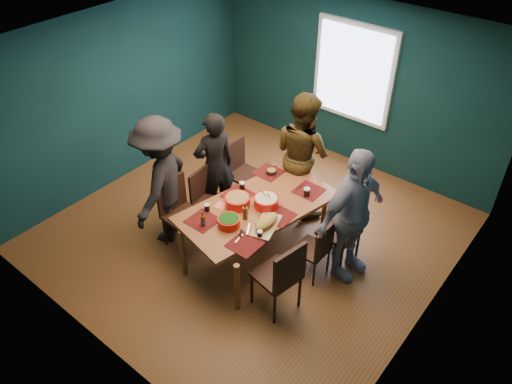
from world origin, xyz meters
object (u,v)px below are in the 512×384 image
person_back (302,153)px  person_near_left (161,181)px  chair_right_mid (317,247)px  person_far_left (215,166)px  bowl_dumpling (266,201)px  chair_left_mid (206,195)px  person_right (352,216)px  bowl_herbs (229,221)px  dining_table (258,210)px  chair_left_near (178,208)px  chair_right_far (346,229)px  bowl_salad (237,201)px  cutting_board (266,222)px  chair_left_far (240,167)px  chair_right_near (282,274)px

person_back → person_near_left: (-1.05, -1.70, -0.01)m
chair_right_mid → person_far_left: person_far_left is taller
person_far_left → bowl_dumpling: person_far_left is taller
chair_left_mid → person_right: bearing=8.0°
chair_right_mid → bowl_herbs: bearing=-145.0°
dining_table → chair_left_near: bearing=-138.6°
chair_right_far → person_near_left: bearing=-151.5°
dining_table → bowl_salad: size_ratio=6.78×
person_far_left → chair_left_near: bearing=27.8°
cutting_board → chair_left_far: bearing=124.9°
bowl_salad → cutting_board: bearing=-9.6°
chair_right_far → person_far_left: size_ratio=0.61×
chair_left_mid → bowl_dumpling: (0.99, 0.09, 0.32)m
person_right → bowl_salad: size_ratio=5.66×
chair_left_mid → dining_table: bearing=-2.2°
chair_right_far → person_far_left: (-1.99, -0.24, 0.24)m
dining_table → chair_right_mid: size_ratio=2.62×
dining_table → chair_right_near: (0.85, -0.62, -0.10)m
chair_left_far → chair_right_mid: bearing=-20.2°
chair_left_mid → chair_right_mid: 1.77m
person_back → bowl_dumpling: bearing=114.5°
cutting_board → bowl_salad: bearing=153.3°
bowl_salad → chair_right_far: bearing=28.8°
dining_table → cutting_board: bearing=-25.3°
person_back → cutting_board: 1.48m
dining_table → bowl_salad: (-0.20, -0.16, 0.14)m
bowl_dumpling → chair_right_near: bearing=-41.5°
chair_left_mid → person_right: person_right is taller
chair_right_near → chair_left_far: bearing=153.2°
bowl_herbs → cutting_board: size_ratio=0.43×
chair_right_far → bowl_herbs: size_ratio=3.64×
chair_right_mid → dining_table: bearing=-173.4°
person_right → chair_right_far: bearing=55.3°
person_back → cutting_board: person_back is taller
chair_right_near → person_near_left: size_ratio=0.56×
chair_left_mid → person_far_left: person_far_left is taller
dining_table → chair_right_mid: (0.87, 0.09, -0.21)m
person_near_left → bowl_dumpling: (1.27, 0.61, -0.08)m
chair_right_mid → bowl_dumpling: 0.85m
chair_right_near → chair_left_mid: bearing=172.0°
chair_left_far → person_near_left: (-0.26, -1.28, 0.35)m
person_right → bowl_herbs: (-1.13, -0.93, -0.08)m
chair_left_far → chair_left_near: bearing=-91.1°
person_far_left → person_back: size_ratio=0.89×
person_right → bowl_dumpling: size_ratio=5.84×
bowl_dumpling → bowl_herbs: bowl_dumpling is taller
chair_left_mid → chair_left_near: (-0.03, -0.49, 0.07)m
chair_left_far → chair_right_near: size_ratio=0.94×
chair_left_far → chair_right_mid: (1.79, -0.64, -0.08)m
dining_table → cutting_board: cutting_board is taller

